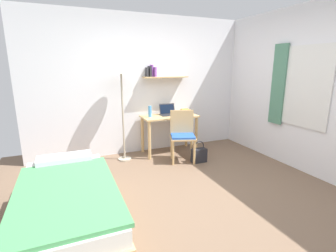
{
  "coord_description": "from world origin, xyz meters",
  "views": [
    {
      "loc": [
        -1.47,
        -2.6,
        1.67
      ],
      "look_at": [
        -0.16,
        0.51,
        0.85
      ],
      "focal_mm": 26.58,
      "sensor_mm": 36.0,
      "label": 1
    }
  ],
  "objects_px": {
    "desk_chair": "(182,133)",
    "laptop": "(168,112)",
    "standing_lamp": "(121,72)",
    "book_stack": "(186,112)",
    "water_bottle": "(150,111)",
    "desk": "(169,123)",
    "handbag": "(199,155)",
    "bed": "(68,205)"
  },
  "relations": [
    {
      "from": "bed",
      "to": "water_bottle",
      "type": "xyz_separation_m",
      "value": [
        1.51,
        1.72,
        0.61
      ]
    },
    {
      "from": "laptop",
      "to": "water_bottle",
      "type": "bearing_deg",
      "value": -169.73
    },
    {
      "from": "desk",
      "to": "book_stack",
      "type": "bearing_deg",
      "value": -6.0
    },
    {
      "from": "bed",
      "to": "desk",
      "type": "relative_size",
      "value": 1.8
    },
    {
      "from": "desk",
      "to": "desk_chair",
      "type": "height_order",
      "value": "desk_chair"
    },
    {
      "from": "desk",
      "to": "standing_lamp",
      "type": "xyz_separation_m",
      "value": [
        -0.91,
        -0.05,
        0.97
      ]
    },
    {
      "from": "laptop",
      "to": "desk",
      "type": "bearing_deg",
      "value": -89.66
    },
    {
      "from": "bed",
      "to": "book_stack",
      "type": "relative_size",
      "value": 7.55
    },
    {
      "from": "desk_chair",
      "to": "bed",
      "type": "bearing_deg",
      "value": -147.42
    },
    {
      "from": "standing_lamp",
      "to": "water_bottle",
      "type": "distance_m",
      "value": 0.89
    },
    {
      "from": "desk_chair",
      "to": "laptop",
      "type": "bearing_deg",
      "value": 94.88
    },
    {
      "from": "water_bottle",
      "to": "standing_lamp",
      "type": "bearing_deg",
      "value": -175.19
    },
    {
      "from": "book_stack",
      "to": "handbag",
      "type": "height_order",
      "value": "book_stack"
    },
    {
      "from": "book_stack",
      "to": "desk_chair",
      "type": "bearing_deg",
      "value": -122.38
    },
    {
      "from": "bed",
      "to": "laptop",
      "type": "bearing_deg",
      "value": 43.39
    },
    {
      "from": "standing_lamp",
      "to": "book_stack",
      "type": "relative_size",
      "value": 7.01
    },
    {
      "from": "desk",
      "to": "book_stack",
      "type": "distance_m",
      "value": 0.39
    },
    {
      "from": "desk_chair",
      "to": "water_bottle",
      "type": "relative_size",
      "value": 4.27
    },
    {
      "from": "desk_chair",
      "to": "desk",
      "type": "bearing_deg",
      "value": 95.49
    },
    {
      "from": "desk",
      "to": "desk_chair",
      "type": "bearing_deg",
      "value": -84.51
    },
    {
      "from": "bed",
      "to": "water_bottle",
      "type": "relative_size",
      "value": 9.02
    },
    {
      "from": "desk",
      "to": "handbag",
      "type": "height_order",
      "value": "desk"
    },
    {
      "from": "handbag",
      "to": "laptop",
      "type": "bearing_deg",
      "value": 110.31
    },
    {
      "from": "bed",
      "to": "desk_chair",
      "type": "relative_size",
      "value": 2.11
    },
    {
      "from": "water_bottle",
      "to": "book_stack",
      "type": "distance_m",
      "value": 0.73
    },
    {
      "from": "bed",
      "to": "laptop",
      "type": "distance_m",
      "value": 2.67
    },
    {
      "from": "standing_lamp",
      "to": "laptop",
      "type": "bearing_deg",
      "value": 7.18
    },
    {
      "from": "book_stack",
      "to": "laptop",
      "type": "bearing_deg",
      "value": 163.18
    },
    {
      "from": "bed",
      "to": "water_bottle",
      "type": "bearing_deg",
      "value": 48.84
    },
    {
      "from": "desk_chair",
      "to": "standing_lamp",
      "type": "bearing_deg",
      "value": 155.39
    },
    {
      "from": "desk_chair",
      "to": "water_bottle",
      "type": "bearing_deg",
      "value": 132.38
    },
    {
      "from": "book_stack",
      "to": "handbag",
      "type": "distance_m",
      "value": 0.93
    },
    {
      "from": "laptop",
      "to": "book_stack",
      "type": "relative_size",
      "value": 1.27
    },
    {
      "from": "book_stack",
      "to": "handbag",
      "type": "xyz_separation_m",
      "value": [
        -0.05,
        -0.65,
        -0.66
      ]
    },
    {
      "from": "bed",
      "to": "handbag",
      "type": "xyz_separation_m",
      "value": [
        2.18,
        1.04,
        -0.11
      ]
    },
    {
      "from": "laptop",
      "to": "handbag",
      "type": "height_order",
      "value": "laptop"
    },
    {
      "from": "desk",
      "to": "water_bottle",
      "type": "height_order",
      "value": "water_bottle"
    },
    {
      "from": "laptop",
      "to": "water_bottle",
      "type": "height_order",
      "value": "laptop"
    },
    {
      "from": "standing_lamp",
      "to": "water_bottle",
      "type": "relative_size",
      "value": 8.38
    },
    {
      "from": "laptop",
      "to": "book_stack",
      "type": "height_order",
      "value": "laptop"
    },
    {
      "from": "standing_lamp",
      "to": "book_stack",
      "type": "bearing_deg",
      "value": 0.63
    },
    {
      "from": "desk",
      "to": "laptop",
      "type": "xyz_separation_m",
      "value": [
        -0.0,
        0.07,
        0.2
      ]
    }
  ]
}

